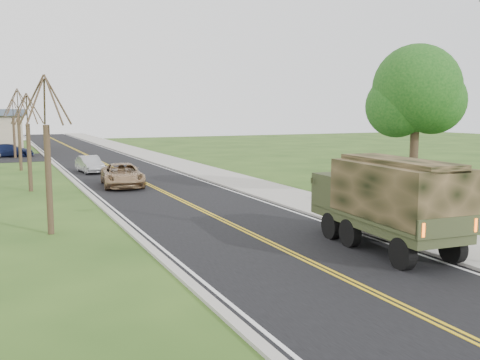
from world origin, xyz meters
TOP-DOWN VIEW (x-y plane):
  - ground at (0.00, 0.00)m, footprint 160.00×160.00m
  - road at (0.00, 40.00)m, footprint 8.00×120.00m
  - curb_right at (4.15, 40.00)m, footprint 0.30×120.00m
  - sidewalk_right at (5.90, 40.00)m, footprint 3.20×120.00m
  - curb_left at (-4.15, 40.00)m, footprint 0.30×120.00m
  - leafy_tree at (11.00, 10.01)m, footprint 4.83×4.50m
  - bare_tree_a at (-7.00, 10.00)m, footprint 1.93×2.26m
  - bare_tree_b at (-7.00, 22.00)m, footprint 1.83×2.14m
  - bare_tree_c at (-7.00, 34.00)m, footprint 2.04×2.39m
  - bare_tree_d at (-7.00, 46.00)m, footprint 1.88×2.20m
  - military_truck at (3.19, 2.74)m, footprint 2.64×6.50m
  - suv_champagne at (-1.66, 21.74)m, footprint 2.97×5.41m
  - sedan_silver at (-2.29, 30.19)m, footprint 1.71×3.98m
  - pickup_navy at (10.46, 9.55)m, footprint 5.50×2.71m
  - lot_car_navy at (-7.44, 47.64)m, footprint 4.86×2.74m

SIDE VIEW (x-z plane):
  - ground at x=0.00m, z-range 0.00..0.00m
  - road at x=0.00m, z-range 0.00..0.01m
  - sidewalk_right at x=5.90m, z-range 0.00..0.10m
  - curb_left at x=-4.15m, z-range 0.00..0.10m
  - curb_right at x=4.15m, z-range 0.00..0.12m
  - sedan_silver at x=-2.29m, z-range 0.00..1.28m
  - lot_car_navy at x=-7.44m, z-range 0.00..1.33m
  - suv_champagne at x=-1.66m, z-range 0.00..1.44m
  - pickup_navy at x=10.46m, z-range 0.00..1.54m
  - military_truck at x=3.19m, z-range 0.23..3.40m
  - bare_tree_b at x=-7.00m, z-range -0.39..5.34m
  - bare_tree_d at x=-7.00m, z-range -0.40..5.50m
  - bare_tree_a at x=-7.00m, z-range -0.41..5.66m
  - bare_tree_c at x=-7.00m, z-range -0.44..5.99m
  - leafy_tree at x=11.00m, z-range 1.44..9.54m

